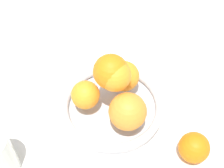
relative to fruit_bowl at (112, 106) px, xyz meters
The scene contains 4 objects.
ground_plane 0.02m from the fruit_bowl, ahead, with size 4.00×4.00×0.00m, color silver.
fruit_bowl is the anchor object (origin of this frame).
orange_pile 0.08m from the fruit_bowl, 50.43° to the right, with size 0.17×0.18×0.14m.
stray_orange 0.21m from the fruit_bowl, 49.45° to the right, with size 0.07×0.07×0.07m, color orange.
Camera 1 is at (-0.11, -0.41, 0.63)m, focal length 50.00 mm.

